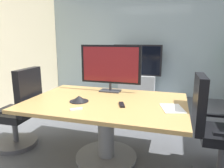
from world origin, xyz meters
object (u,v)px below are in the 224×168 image
(office_chair_right, at_px, (214,134))
(wall_display_unit, at_px, (137,79))
(remote_control, at_px, (122,105))
(conference_table, at_px, (106,115))
(office_chair_left, at_px, (20,115))
(conference_phone, at_px, (79,99))
(tv_monitor, at_px, (110,66))

(office_chair_right, height_order, wall_display_unit, wall_display_unit)
(wall_display_unit, xyz_separation_m, remote_control, (0.37, -3.06, 0.31))
(conference_table, bearing_deg, office_chair_left, -176.85)
(conference_phone, relative_size, remote_control, 1.29)
(conference_table, xyz_separation_m, tv_monitor, (-0.08, 0.45, 0.54))
(conference_table, xyz_separation_m, remote_control, (0.22, -0.12, 0.19))
(office_chair_left, relative_size, remote_control, 6.41)
(tv_monitor, xyz_separation_m, remote_control, (0.31, -0.57, -0.35))
(office_chair_left, distance_m, office_chair_right, 2.41)
(wall_display_unit, bearing_deg, office_chair_right, -64.99)
(wall_display_unit, distance_m, remote_control, 3.09)
(tv_monitor, height_order, wall_display_unit, tv_monitor)
(conference_table, distance_m, office_chair_left, 1.21)
(conference_phone, bearing_deg, tv_monitor, 70.17)
(office_chair_left, bearing_deg, tv_monitor, 112.59)
(tv_monitor, height_order, remote_control, tv_monitor)
(office_chair_right, bearing_deg, conference_table, 91.35)
(conference_phone, bearing_deg, wall_display_unit, 87.29)
(office_chair_right, relative_size, wall_display_unit, 0.83)
(office_chair_right, relative_size, remote_control, 6.41)
(tv_monitor, distance_m, wall_display_unit, 2.57)
(conference_table, distance_m, wall_display_unit, 2.94)
(conference_table, bearing_deg, office_chair_right, 2.22)
(office_chair_left, bearing_deg, conference_phone, 84.26)
(office_chair_right, distance_m, remote_control, 1.04)
(office_chair_left, distance_m, wall_display_unit, 3.18)
(office_chair_right, bearing_deg, office_chair_left, 91.82)
(wall_display_unit, distance_m, conference_phone, 3.08)
(office_chair_right, bearing_deg, remote_control, 98.77)
(office_chair_left, relative_size, conference_phone, 4.95)
(remote_control, bearing_deg, office_chair_right, -10.97)
(tv_monitor, relative_size, wall_display_unit, 0.64)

